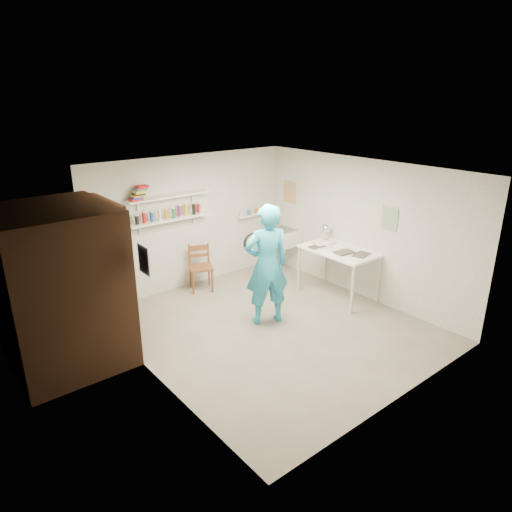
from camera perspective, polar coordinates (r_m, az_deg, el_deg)
floor at (r=7.12m, az=2.05°, el=-8.91°), size 4.00×4.50×0.02m
ceiling at (r=6.32m, az=2.33°, el=10.71°), size 4.00×4.50×0.02m
wall_back at (r=8.37m, az=-8.07°, el=4.32°), size 4.00×0.02×2.40m
wall_front at (r=5.27m, az=18.66°, el=-6.08°), size 4.00×0.02×2.40m
wall_left at (r=5.59m, az=-13.56°, el=-4.03°), size 0.02×4.50×2.40m
wall_right at (r=8.03m, az=13.07°, el=3.32°), size 0.02×4.50×2.40m
doorway_recess at (r=6.58m, az=-17.31°, el=-2.62°), size 0.02×0.90×2.00m
corridor_box at (r=6.36m, az=-23.25°, el=-3.65°), size 1.40×1.50×2.10m
door_lintel at (r=6.27m, az=-18.12°, el=6.33°), size 0.06×1.05×0.10m
door_jamb_near at (r=6.15m, az=-15.35°, el=-3.99°), size 0.06×0.10×2.00m
door_jamb_far at (r=7.02m, az=-18.73°, el=-1.35°), size 0.06×0.10×2.00m
shelf_lower at (r=7.99m, az=-10.70°, el=4.53°), size 1.50×0.22×0.03m
shelf_upper at (r=7.89m, az=-10.88°, el=7.33°), size 1.50×0.22×0.03m
ledge_shelf at (r=9.07m, az=-0.43°, el=5.19°), size 0.70×0.14×0.03m
poster_left at (r=5.52m, az=-13.87°, el=-0.48°), size 0.01×0.28×0.36m
poster_right_a at (r=9.10m, az=4.20°, el=7.97°), size 0.01×0.34×0.42m
poster_right_b at (r=7.62m, az=16.37°, el=4.50°), size 0.01×0.30×0.38m
belfast_sink at (r=9.09m, az=3.40°, el=2.43°), size 0.48×0.60×0.30m
man at (r=6.88m, az=1.36°, el=-1.15°), size 0.81×0.66×1.89m
wall_clock at (r=6.88m, az=-0.21°, el=1.64°), size 0.33×0.15×0.34m
wooden_chair at (r=8.26m, az=-6.92°, el=-1.44°), size 0.52×0.51×0.87m
work_table at (r=8.09m, az=10.22°, el=-2.10°), size 0.78×1.30×0.87m
desk_lamp at (r=8.35m, az=8.78°, el=3.44°), size 0.16×0.16×0.16m
spray_cans at (r=7.96m, az=-10.75°, el=5.22°), size 1.32×0.06×0.17m
book_stack at (r=7.64m, az=-14.45°, el=7.62°), size 0.32×0.14×0.22m
ledge_pots at (r=9.05m, az=-0.43°, el=5.55°), size 0.48×0.07×0.09m
papers at (r=7.93m, az=10.42°, el=0.90°), size 0.30×0.22×0.03m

